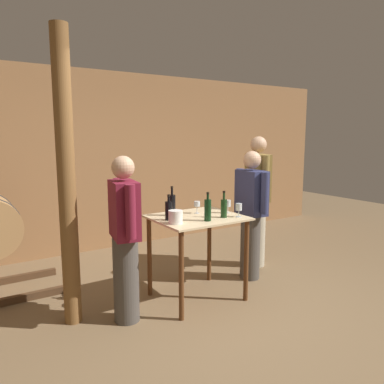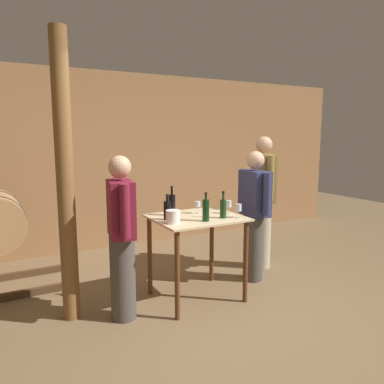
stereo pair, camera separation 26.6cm
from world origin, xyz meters
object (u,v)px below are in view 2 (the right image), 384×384
Objects in this scene: wine_glass_near_left at (197,204)px; person_visitor_bearded at (263,199)px; ice_bucket at (173,217)px; person_host at (254,214)px; wine_glass_near_center at (238,208)px; wine_bottle_center at (206,210)px; wine_bottle_right at (223,208)px; wooden_post at (65,180)px; person_visitor_with_scarf at (122,235)px; wine_glass_near_right at (229,204)px; wine_bottle_left at (172,204)px; wine_bottle_far_left at (167,210)px.

person_visitor_bearded is at bearing 13.97° from wine_glass_near_left.
ice_bucket is 0.09× the size of person_host.
person_visitor_bearded is at bearing 37.54° from wine_glass_near_center.
wine_bottle_center reaches higher than wine_bottle_right.
wine_bottle_right is at bearing -149.27° from person_visitor_bearded.
wooden_post reaches higher than wine_bottle_center.
wooden_post is 9.59× the size of wine_bottle_right.
person_visitor_with_scarf is (0.44, -0.26, -0.52)m from wooden_post.
person_host is (0.47, 0.15, -0.18)m from wine_glass_near_right.
person_visitor_bearded is (0.38, 0.31, 0.10)m from person_host.
wine_glass_near_right is (0.58, -0.22, -0.02)m from wine_bottle_left.
wine_glass_near_left is 0.34m from wine_glass_near_right.
person_host reaches higher than wine_bottle_far_left.
wine_bottle_right is at bearing -20.61° from wine_bottle_far_left.
wine_glass_near_center is at bearing -38.13° from wine_bottle_left.
wine_glass_near_left is at bearing 15.88° from wine_bottle_far_left.
wooden_post is 1.55× the size of person_visitor_bearded.
wine_glass_near_left is at bearing 150.09° from wine_glass_near_right.
person_host is 1.71m from person_visitor_with_scarf.
ice_bucket is 1.24m from person_host.
person_host is (0.50, 0.37, -0.18)m from wine_glass_near_center.
wine_bottle_left reaches higher than wine_bottle_center.
person_visitor_bearded reaches higher than wine_bottle_center.
wine_bottle_left reaches higher than wine_bottle_far_left.
wine_bottle_center is 0.38m from wine_glass_near_left.
wooden_post is at bearing 177.94° from person_host.
wine_bottle_right is at bearing -138.77° from wine_glass_near_right.
person_visitor_with_scarf reaches higher than wine_glass_near_center.
wine_bottle_center is 2.00× the size of wine_glass_near_right.
wine_glass_near_right is (0.18, 0.15, -0.00)m from wine_bottle_right.
person_host is at bearing -140.91° from person_visitor_bearded.
person_host is at bearing 25.07° from wine_bottle_right.
wine_bottle_right is at bearing 156.06° from wine_glass_near_center.
wine_bottle_center is at bearing -18.23° from wooden_post.
ice_bucket is (-0.71, 0.10, -0.04)m from wine_glass_near_center.
wine_bottle_far_left is 0.94× the size of wine_bottle_right.
wine_glass_near_left is at bearing -9.28° from wine_bottle_left.
wine_bottle_far_left is 0.72m from wine_glass_near_right.
wooden_post reaches higher than wine_glass_near_center.
wine_bottle_left is at bearing -0.46° from wooden_post.
person_visitor_bearded is at bearing 39.09° from person_host.
wine_glass_near_center is 0.72m from ice_bucket.
wine_glass_near_left is (-0.12, 0.32, -0.01)m from wine_bottle_right.
wooden_post is 1.03m from wine_bottle_far_left.
wooden_post reaches higher than wine_glass_near_right.
person_visitor_bearded reaches higher than wine_bottle_right.
wine_glass_near_right is (0.41, 0.19, -0.01)m from wine_bottle_center.
ice_bucket is (-0.02, -0.17, -0.04)m from wine_bottle_far_left.
wine_bottle_left reaches higher than wine_glass_near_center.
wine_glass_near_right is at bearing -20.44° from wine_bottle_left.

